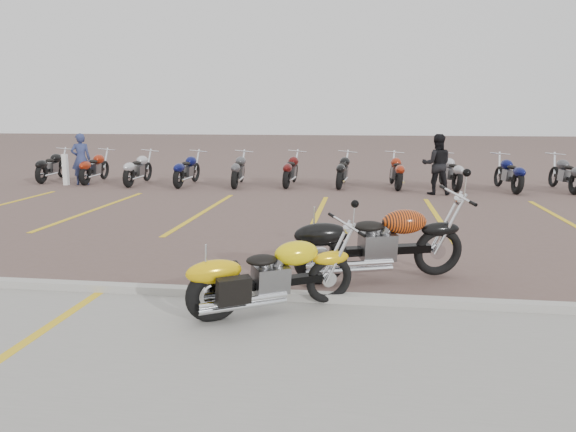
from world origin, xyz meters
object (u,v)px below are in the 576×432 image
at_px(yellow_cruiser, 268,278).
at_px(person_b, 437,164).
at_px(flame_cruiser, 375,245).
at_px(person_a, 81,159).
at_px(bollard, 66,170).

height_order(yellow_cruiser, person_b, person_b).
distance_m(flame_cruiser, person_a, 13.22).
xyz_separation_m(flame_cruiser, person_a, (-9.30, 9.40, 0.33)).
bearing_deg(flame_cruiser, bollard, 117.14).
relative_size(yellow_cruiser, bollard, 1.84).
height_order(flame_cruiser, person_a, person_a).
bearing_deg(bollard, yellow_cruiser, -51.49).
relative_size(person_b, bollard, 1.72).
relative_size(yellow_cruiser, person_b, 1.07).
height_order(yellow_cruiser, bollard, bollard).
relative_size(flame_cruiser, person_a, 1.43).
bearing_deg(person_a, yellow_cruiser, 96.05).
distance_m(person_b, bollard, 11.61).
xyz_separation_m(yellow_cruiser, person_b, (3.08, 10.20, 0.44)).
xyz_separation_m(flame_cruiser, bollard, (-9.76, 9.22, -0.00)).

